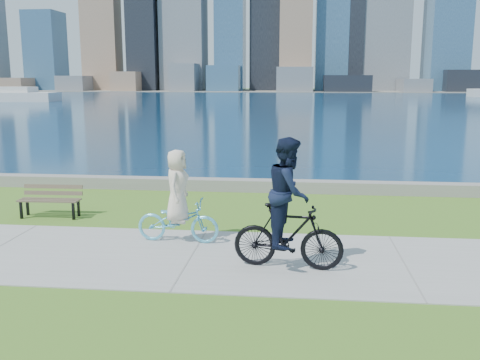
% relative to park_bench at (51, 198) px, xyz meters
% --- Properties ---
extents(ground, '(320.00, 320.00, 0.00)m').
position_rel_park_bench_xyz_m(ground, '(4.04, -2.65, -0.47)').
color(ground, '#3E681B').
rests_on(ground, ground).
extents(concrete_path, '(80.00, 3.50, 0.02)m').
position_rel_park_bench_xyz_m(concrete_path, '(4.04, -2.65, -0.46)').
color(concrete_path, gray).
rests_on(concrete_path, ground).
extents(seawall, '(90.00, 0.50, 0.35)m').
position_rel_park_bench_xyz_m(seawall, '(4.04, 3.55, -0.30)').
color(seawall, slate).
rests_on(seawall, ground).
extents(bay_water, '(320.00, 131.00, 0.01)m').
position_rel_park_bench_xyz_m(bay_water, '(4.04, 69.35, -0.47)').
color(bay_water, '#0B2C4B').
rests_on(bay_water, ground).
extents(far_shore, '(320.00, 30.00, 0.12)m').
position_rel_park_bench_xyz_m(far_shore, '(4.04, 127.35, -0.41)').
color(far_shore, slate).
rests_on(far_shore, ground).
extents(city_skyline, '(173.28, 22.14, 76.00)m').
position_rel_park_bench_xyz_m(city_skyline, '(8.84, 126.73, 21.66)').
color(city_skyline, slate).
rests_on(city_skyline, ground).
extents(ferry_near, '(15.26, 4.36, 2.07)m').
position_rel_park_bench_xyz_m(ferry_near, '(-36.05, 61.31, 0.39)').
color(ferry_near, silver).
rests_on(ferry_near, ground).
extents(park_bench, '(1.51, 0.56, 0.78)m').
position_rel_park_bench_xyz_m(park_bench, '(0.00, 0.00, 0.00)').
color(park_bench, black).
rests_on(park_bench, ground).
extents(cyclist_woman, '(0.70, 1.76, 1.94)m').
position_rel_park_bench_xyz_m(cyclist_woman, '(3.59, -1.74, 0.27)').
color(cyclist_woman, '#61C8EC').
rests_on(cyclist_woman, ground).
extents(cyclist_man, '(0.82, 2.02, 2.37)m').
position_rel_park_bench_xyz_m(cyclist_man, '(5.90, -3.08, 0.54)').
color(cyclist_man, black).
rests_on(cyclist_man, ground).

